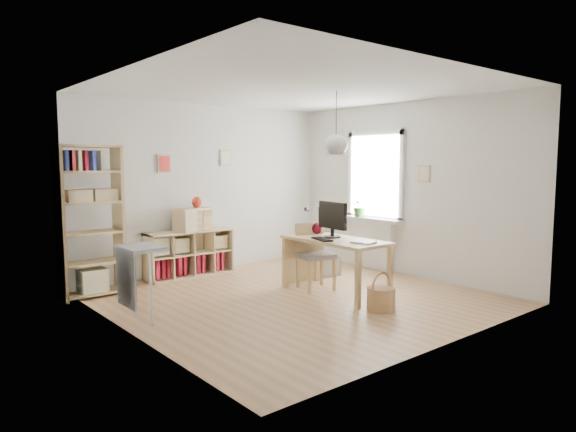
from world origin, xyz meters
TOP-DOWN VIEW (x-y plane):
  - ground at (0.00, 0.00)m, footprint 4.50×4.50m
  - room_shell at (0.55, -0.15)m, footprint 4.50×4.50m
  - window_unit at (2.23, 0.60)m, footprint 0.07×1.16m
  - radiator at (2.19, 0.60)m, footprint 0.10×0.80m
  - windowsill at (2.14, 0.60)m, footprint 0.22×1.20m
  - desk at (0.55, -0.15)m, footprint 0.70×1.50m
  - cube_shelf at (-0.47, 2.08)m, footprint 1.40×0.38m
  - tall_bookshelf at (-2.04, 1.80)m, footprint 0.80×0.38m
  - side_table at (-2.04, 0.35)m, footprint 0.40×0.55m
  - chair at (0.52, 0.24)m, footprint 0.55×0.55m
  - wicker_basket at (0.41, -1.08)m, footprint 0.34×0.34m
  - storage_chest at (1.14, 0.85)m, footprint 0.64×0.71m
  - monitor at (0.60, -0.05)m, footprint 0.22×0.56m
  - keyboard at (0.34, -0.12)m, footprint 0.26×0.41m
  - task_lamp at (0.64, 0.41)m, footprint 0.37×0.14m
  - yarn_ball at (0.67, 0.35)m, footprint 0.16×0.16m
  - paper_tray at (0.54, -0.67)m, footprint 0.26×0.31m
  - drawer_chest at (-0.39, 2.04)m, footprint 0.66×0.46m
  - red_vase at (-0.31, 2.04)m, footprint 0.15×0.15m
  - potted_plant at (2.12, 0.85)m, footprint 0.36×0.33m

SIDE VIEW (x-z plane):
  - ground at x=0.00m, z-range 0.00..0.00m
  - wicker_basket at x=0.41m, z-range -0.08..0.39m
  - storage_chest at x=1.14m, z-range -0.11..0.51m
  - cube_shelf at x=-0.47m, z-range -0.06..0.66m
  - radiator at x=2.19m, z-range 0.00..0.80m
  - chair at x=0.52m, z-range 0.06..0.98m
  - desk at x=0.55m, z-range 0.28..1.03m
  - side_table at x=-2.04m, z-range 0.24..1.09m
  - keyboard at x=0.34m, z-range 0.75..0.77m
  - paper_tray at x=0.54m, z-range 0.75..0.78m
  - windowsill at x=2.14m, z-range 0.80..0.86m
  - yarn_ball at x=0.67m, z-range 0.75..0.91m
  - drawer_chest at x=-0.39m, z-range 0.72..1.07m
  - task_lamp at x=0.64m, z-range 0.82..1.22m
  - monitor at x=0.60m, z-range 0.78..1.27m
  - potted_plant at x=2.12m, z-range 0.86..1.22m
  - tall_bookshelf at x=-2.04m, z-range 0.09..2.09m
  - red_vase at x=-0.31m, z-range 1.07..1.24m
  - window_unit at x=2.23m, z-range 0.82..2.28m
  - room_shell at x=0.55m, z-range -0.25..4.25m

